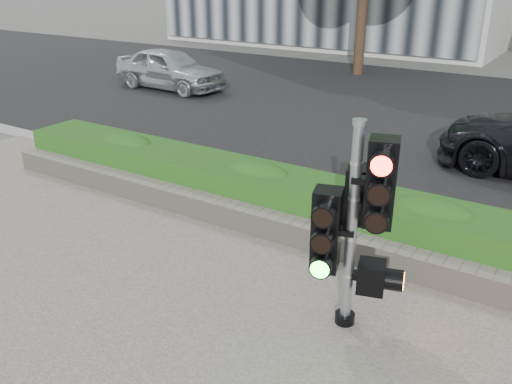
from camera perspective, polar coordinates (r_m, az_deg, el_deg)
ground at (r=6.24m, az=-3.15°, el=-12.88°), size 120.00×120.00×0.00m
road at (r=14.85m, az=20.03°, el=7.25°), size 60.00×13.00×0.02m
curb at (r=8.61m, az=9.10°, el=-2.06°), size 60.00×0.25×0.12m
stone_wall at (r=7.52m, az=5.26°, el=-4.48°), size 12.00×0.32×0.34m
hedge at (r=7.98m, az=7.47°, el=-1.57°), size 12.00×1.00×0.68m
traffic_signal at (r=5.55m, az=10.46°, el=-2.60°), size 0.83×0.70×2.28m
car_silver at (r=17.55m, az=-9.10°, el=12.69°), size 3.81×1.70×1.27m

